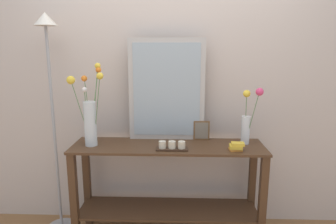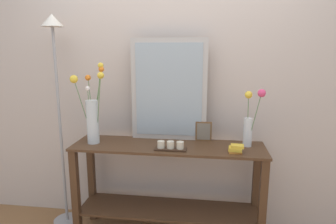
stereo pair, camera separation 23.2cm
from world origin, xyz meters
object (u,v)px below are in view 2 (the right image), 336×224
(picture_frame_small, at_px, (204,131))
(candle_tray, at_px, (170,146))
(book_stack, at_px, (236,149))
(floor_lamp, at_px, (57,88))
(console_table, at_px, (168,180))
(mirror_leaning, at_px, (169,90))
(vase_right, at_px, (250,122))
(tall_vase_left, at_px, (92,114))

(picture_frame_small, bearing_deg, candle_tray, -132.51)
(candle_tray, bearing_deg, book_stack, -0.22)
(picture_frame_small, height_order, floor_lamp, floor_lamp)
(candle_tray, relative_size, floor_lamp, 0.13)
(console_table, bearing_deg, floor_lamp, 174.93)
(candle_tray, distance_m, book_stack, 0.49)
(picture_frame_small, bearing_deg, floor_lamp, -176.54)
(mirror_leaning, bearing_deg, picture_frame_small, -2.89)
(picture_frame_small, bearing_deg, book_stack, -47.71)
(candle_tray, height_order, floor_lamp, floor_lamp)
(vase_right, bearing_deg, console_table, -175.22)
(mirror_leaning, distance_m, vase_right, 0.70)
(vase_right, relative_size, floor_lamp, 0.25)
(console_table, bearing_deg, tall_vase_left, -178.15)
(vase_right, distance_m, floor_lamp, 1.61)
(mirror_leaning, distance_m, book_stack, 0.73)
(console_table, distance_m, mirror_leaning, 0.75)
(mirror_leaning, relative_size, floor_lamp, 0.46)
(vase_right, distance_m, book_stack, 0.26)
(floor_lamp, bearing_deg, console_table, -5.07)
(vase_right, bearing_deg, floor_lamp, 178.86)
(mirror_leaning, xyz_separation_m, vase_right, (0.65, -0.12, -0.23))
(book_stack, bearing_deg, floor_lamp, 172.53)
(tall_vase_left, distance_m, vase_right, 1.26)
(tall_vase_left, relative_size, book_stack, 5.66)
(floor_lamp, bearing_deg, candle_tray, -10.98)
(console_table, bearing_deg, mirror_leaning, 95.62)
(picture_frame_small, bearing_deg, vase_right, -16.60)
(mirror_leaning, height_order, book_stack, mirror_leaning)
(console_table, relative_size, mirror_leaning, 1.81)
(vase_right, height_order, candle_tray, vase_right)
(vase_right, xyz_separation_m, book_stack, (-0.11, -0.16, -0.17))
(vase_right, relative_size, picture_frame_small, 2.85)
(picture_frame_small, xyz_separation_m, book_stack, (0.24, -0.27, -0.05))
(console_table, distance_m, book_stack, 0.63)
(picture_frame_small, distance_m, floor_lamp, 1.29)
(candle_tray, relative_size, picture_frame_small, 1.49)
(tall_vase_left, bearing_deg, mirror_leaning, 17.95)
(tall_vase_left, xyz_separation_m, picture_frame_small, (0.90, 0.18, -0.16))
(vase_right, bearing_deg, book_stack, -124.67)
(book_stack, xyz_separation_m, floor_lamp, (-1.48, 0.19, 0.40))
(console_table, distance_m, picture_frame_small, 0.50)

